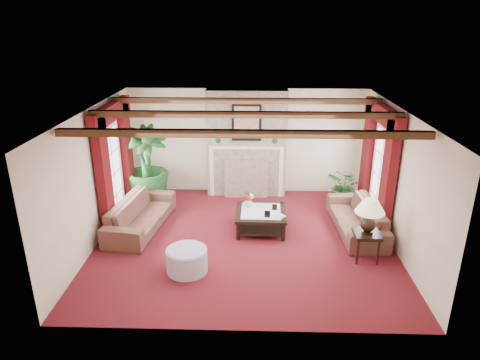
{
  "coord_description": "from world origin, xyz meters",
  "views": [
    {
      "loc": [
        0.15,
        -7.86,
        4.33
      ],
      "look_at": [
        -0.1,
        0.4,
        1.18
      ],
      "focal_mm": 32.0,
      "sensor_mm": 36.0,
      "label": 1
    }
  ],
  "objects_px": {
    "sofa_right": "(357,213)",
    "coffee_table": "(261,220)",
    "sofa_left": "(140,209)",
    "potted_palm": "(147,181)",
    "side_table": "(366,246)",
    "ottoman": "(187,260)"
  },
  "relations": [
    {
      "from": "coffee_table",
      "to": "ottoman",
      "type": "relative_size",
      "value": 1.44
    },
    {
      "from": "sofa_left",
      "to": "coffee_table",
      "type": "xyz_separation_m",
      "value": [
        2.61,
        -0.02,
        -0.22
      ]
    },
    {
      "from": "potted_palm",
      "to": "side_table",
      "type": "bearing_deg",
      "value": -28.82
    },
    {
      "from": "sofa_left",
      "to": "sofa_right",
      "type": "xyz_separation_m",
      "value": [
        4.67,
        -0.01,
        -0.02
      ]
    },
    {
      "from": "potted_palm",
      "to": "side_table",
      "type": "relative_size",
      "value": 3.78
    },
    {
      "from": "sofa_left",
      "to": "potted_palm",
      "type": "height_order",
      "value": "potted_palm"
    },
    {
      "from": "sofa_right",
      "to": "coffee_table",
      "type": "relative_size",
      "value": 2.04
    },
    {
      "from": "sofa_left",
      "to": "ottoman",
      "type": "relative_size",
      "value": 3.1
    },
    {
      "from": "sofa_left",
      "to": "ottoman",
      "type": "distance_m",
      "value": 2.11
    },
    {
      "from": "coffee_table",
      "to": "ottoman",
      "type": "height_order",
      "value": "coffee_table"
    },
    {
      "from": "potted_palm",
      "to": "coffee_table",
      "type": "xyz_separation_m",
      "value": [
        2.79,
        -1.47,
        -0.31
      ]
    },
    {
      "from": "coffee_table",
      "to": "side_table",
      "type": "relative_size",
      "value": 1.91
    },
    {
      "from": "potted_palm",
      "to": "coffee_table",
      "type": "height_order",
      "value": "potted_palm"
    },
    {
      "from": "potted_palm",
      "to": "ottoman",
      "type": "distance_m",
      "value": 3.45
    },
    {
      "from": "sofa_left",
      "to": "sofa_right",
      "type": "bearing_deg",
      "value": -82.06
    },
    {
      "from": "potted_palm",
      "to": "side_table",
      "type": "distance_m",
      "value": 5.44
    },
    {
      "from": "sofa_left",
      "to": "sofa_right",
      "type": "distance_m",
      "value": 4.67
    },
    {
      "from": "sofa_right",
      "to": "ottoman",
      "type": "xyz_separation_m",
      "value": [
        -3.42,
        -1.68,
        -0.21
      ]
    },
    {
      "from": "sofa_left",
      "to": "coffee_table",
      "type": "height_order",
      "value": "sofa_left"
    },
    {
      "from": "side_table",
      "to": "ottoman",
      "type": "xyz_separation_m",
      "value": [
        -3.33,
        -0.51,
        -0.06
      ]
    },
    {
      "from": "coffee_table",
      "to": "sofa_right",
      "type": "bearing_deg",
      "value": 1.3
    },
    {
      "from": "ottoman",
      "to": "side_table",
      "type": "bearing_deg",
      "value": 8.75
    }
  ]
}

